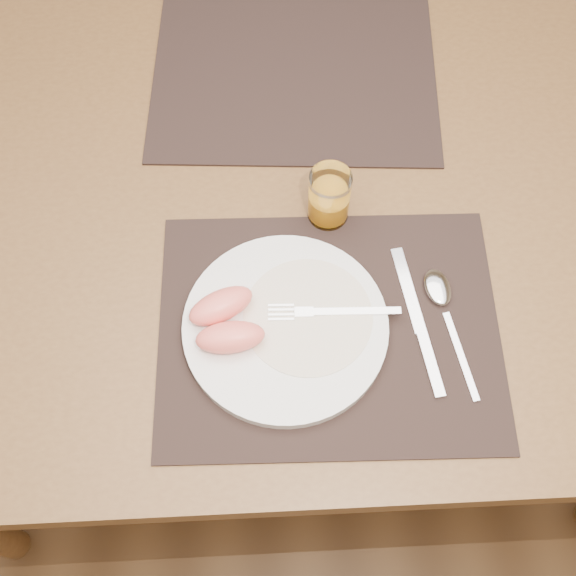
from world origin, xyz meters
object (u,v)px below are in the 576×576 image
Objects in this scene: fork at (322,312)px; spoon at (441,297)px; table at (299,222)px; plate at (285,327)px; knife at (421,333)px; juice_glass at (329,198)px; placemat_far at (294,77)px; placemat_near at (329,329)px.

spoon is at bearing 6.98° from fork.
plate reaches higher than table.
knife is at bearing -57.75° from table.
juice_glass is (0.02, 0.16, 0.02)m from fork.
knife is at bearing -72.39° from placemat_far.
plate reaches higher than placemat_far.
placemat_far is 0.44m from spoon.
table is 0.29m from knife.
placemat_far is at bearing 93.02° from placemat_near.
plate is 1.54× the size of fork.
table is at bearing 132.39° from juice_glass.
fork is 0.16m from juice_glass.
juice_glass reaches higher than fork.
knife is at bearing -60.27° from juice_glass.
table is at bearing 94.95° from fork.
juice_glass is at bearing 83.12° from fork.
placemat_near reaches higher than table.
placemat_far is (0.00, 0.22, 0.09)m from table.
placemat_far is at bearing 113.61° from spoon.
spoon reaches higher than placemat_near.
placemat_near is at bearing -63.11° from fork.
fork is (0.01, -0.42, 0.02)m from placemat_far.
spoon is (0.03, 0.05, 0.00)m from knife.
knife is 2.49× the size of juice_glass.
placemat_near and placemat_far have the same top height.
juice_glass is (-0.11, 0.19, 0.04)m from knife.
spoon reaches higher than knife.
knife is at bearing -123.84° from spoon.
spoon is at bearing 13.46° from placemat_near.
plate is 1.41× the size of spoon.
placemat_near is 2.57× the size of fork.
juice_glass reaches higher than placemat_near.
plate reaches higher than placemat_near.
plate is (-0.03, -0.22, 0.10)m from table.
spoon is at bearing -45.12° from juice_glass.
spoon is (0.18, -0.40, 0.01)m from placemat_far.
juice_glass is at bearing 134.88° from spoon.
juice_glass reaches higher than knife.
juice_glass is at bearing 119.73° from knife.
spoon is 2.17× the size of juice_glass.
placemat_near is at bearing -2.17° from plate.
knife is 1.15× the size of spoon.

